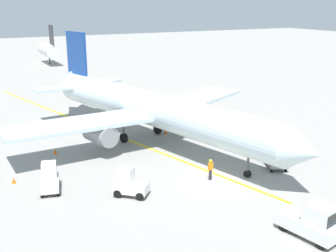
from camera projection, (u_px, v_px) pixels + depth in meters
ground_plane at (215, 182)px, 32.23m from camera, size 300.00×300.00×0.00m
taxi_line_yellow at (183, 161)px, 36.47m from camera, size 19.99×77.61×0.01m
airliner at (150, 108)px, 40.79m from camera, size 27.90×34.90×10.10m
pushback_tug at (313, 221)px, 24.50m from camera, size 2.55×3.89×2.20m
baggage_tug_near_wing at (50, 179)px, 30.56m from camera, size 1.85×2.64×2.10m
baggage_tug_by_cargo_door at (129, 183)px, 29.80m from camera, size 2.64×2.59×2.10m
belt_loader_forward_hold at (251, 140)px, 39.77m from camera, size 3.66×4.93×2.59m
baggage_cart_loaded at (275, 162)px, 35.12m from camera, size 2.66×3.71×0.94m
ground_crew_marshaller at (210, 169)px, 32.44m from camera, size 0.36×0.24×1.70m
safety_cone_nose_left at (228, 118)px, 49.15m from camera, size 0.36×0.36×0.44m
safety_cone_nose_right at (14, 180)px, 32.04m from camera, size 0.36×0.36×0.44m
safety_cone_wingtip_right at (166, 132)px, 43.97m from camera, size 0.36×0.36×0.44m
safety_cone_tail_area at (55, 151)px, 38.28m from camera, size 0.36×0.36×0.44m
distant_aircraft_mid_right at (49, 50)px, 92.82m from camera, size 3.00×10.10×8.80m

